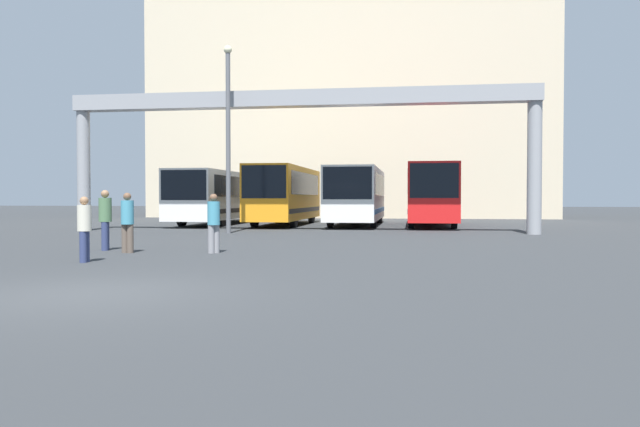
# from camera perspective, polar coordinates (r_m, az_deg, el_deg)

# --- Properties ---
(ground_plane) EXTENTS (200.00, 200.00, 0.00)m
(ground_plane) POSITION_cam_1_polar(r_m,az_deg,el_deg) (10.75, -20.16, -6.89)
(ground_plane) COLOR #2D3033
(building_backdrop) EXTENTS (31.18, 12.00, 17.90)m
(building_backdrop) POSITION_cam_1_polar(r_m,az_deg,el_deg) (52.90, 2.92, 9.51)
(building_backdrop) COLOR beige
(building_backdrop) RESTS_ON ground
(overhead_gantry) EXTENTS (20.89, 0.80, 6.27)m
(overhead_gantry) POSITION_cam_1_polar(r_m,az_deg,el_deg) (27.91, -2.14, 8.82)
(overhead_gantry) COLOR gray
(overhead_gantry) RESTS_ON ground
(bus_slot_0) EXTENTS (2.57, 12.05, 3.01)m
(bus_slot_0) POSITION_cam_1_polar(r_m,az_deg,el_deg) (37.08, -9.06, 1.74)
(bus_slot_0) COLOR silver
(bus_slot_0) RESTS_ON ground
(bus_slot_1) EXTENTS (2.43, 10.21, 3.21)m
(bus_slot_1) POSITION_cam_1_polar(r_m,az_deg,el_deg) (35.16, -3.20, 1.96)
(bus_slot_1) COLOR orange
(bus_slot_1) RESTS_ON ground
(bus_slot_2) EXTENTS (2.57, 10.44, 3.11)m
(bus_slot_2) POSITION_cam_1_polar(r_m,az_deg,el_deg) (34.68, 3.41, 1.87)
(bus_slot_2) COLOR silver
(bus_slot_2) RESTS_ON ground
(bus_slot_3) EXTENTS (2.46, 10.29, 3.25)m
(bus_slot_3) POSITION_cam_1_polar(r_m,az_deg,el_deg) (34.48, 10.12, 1.98)
(bus_slot_3) COLOR red
(bus_slot_3) RESTS_ON ground
(pedestrian_near_center) EXTENTS (0.33, 0.33, 1.57)m
(pedestrian_near_center) POSITION_cam_1_polar(r_m,az_deg,el_deg) (15.87, -20.74, -1.20)
(pedestrian_near_center) COLOR navy
(pedestrian_near_center) RESTS_ON ground
(pedestrian_mid_right) EXTENTS (0.35, 0.35, 1.68)m
(pedestrian_mid_right) POSITION_cam_1_polar(r_m,az_deg,el_deg) (18.21, -17.20, -0.65)
(pedestrian_mid_right) COLOR brown
(pedestrian_mid_right) RESTS_ON ground
(pedestrian_near_left) EXTENTS (0.34, 0.34, 1.65)m
(pedestrian_near_left) POSITION_cam_1_polar(r_m,az_deg,el_deg) (17.56, -9.70, -0.74)
(pedestrian_near_left) COLOR gray
(pedestrian_near_left) RESTS_ON ground
(pedestrian_mid_left) EXTENTS (0.37, 0.37, 1.77)m
(pedestrian_mid_left) POSITION_cam_1_polar(r_m,az_deg,el_deg) (19.27, -19.04, -0.42)
(pedestrian_mid_left) COLOR navy
(pedestrian_mid_left) RESTS_ON ground
(lamp_post) EXTENTS (0.36, 0.36, 8.10)m
(lamp_post) POSITION_cam_1_polar(r_m,az_deg,el_deg) (27.41, -8.40, 7.45)
(lamp_post) COLOR #595B60
(lamp_post) RESTS_ON ground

